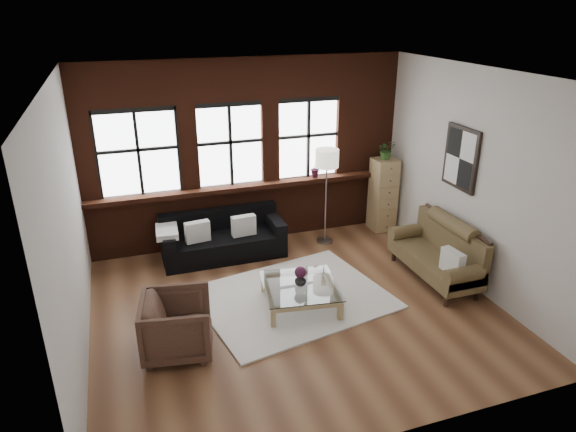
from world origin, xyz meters
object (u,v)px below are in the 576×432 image
object	(u,v)px
coffee_table	(300,296)
dark_sofa	(223,236)
drawer_chest	(383,195)
floor_lamp	(326,193)
vintage_settee	(435,252)
vase	(300,280)
armchair	(177,325)

from	to	relation	value
coffee_table	dark_sofa	bearing A→B (deg)	110.04
drawer_chest	coffee_table	bearing A→B (deg)	-139.19
coffee_table	floor_lamp	world-z (taller)	floor_lamp
dark_sofa	vintage_settee	world-z (taller)	vintage_settee
dark_sofa	floor_lamp	size ratio (longest dim) A/B	1.09
drawer_chest	floor_lamp	size ratio (longest dim) A/B	0.73
vintage_settee	drawer_chest	world-z (taller)	drawer_chest
dark_sofa	floor_lamp	world-z (taller)	floor_lamp
dark_sofa	coffee_table	distance (m)	2.02
vase	drawer_chest	bearing A→B (deg)	40.81
armchair	drawer_chest	size ratio (longest dim) A/B	0.61
armchair	coffee_table	xyz separation A→B (m)	(1.76, 0.48, -0.21)
vintage_settee	coffee_table	xyz separation A→B (m)	(-2.22, -0.07, -0.30)
dark_sofa	vintage_settee	bearing A→B (deg)	-32.08
drawer_chest	floor_lamp	xyz separation A→B (m)	(-1.25, -0.22, 0.25)
coffee_table	vase	distance (m)	0.26
dark_sofa	armchair	xyz separation A→B (m)	(-1.07, -2.37, 0.01)
coffee_table	floor_lamp	bearing A→B (deg)	58.22
vintage_settee	vase	distance (m)	2.22
drawer_chest	floor_lamp	distance (m)	1.29
dark_sofa	floor_lamp	xyz separation A→B (m)	(1.84, -0.04, 0.56)
dark_sofa	drawer_chest	bearing A→B (deg)	3.25
vase	vintage_settee	bearing A→B (deg)	1.73
vintage_settee	armchair	distance (m)	4.02
dark_sofa	armchair	bearing A→B (deg)	-114.37
floor_lamp	vintage_settee	bearing A→B (deg)	-58.96
vintage_settee	drawer_chest	size ratio (longest dim) A/B	1.27
coffee_table	floor_lamp	distance (m)	2.31
armchair	floor_lamp	distance (m)	3.77
dark_sofa	vintage_settee	distance (m)	3.44
coffee_table	armchair	bearing A→B (deg)	-164.79
coffee_table	vase	world-z (taller)	vase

